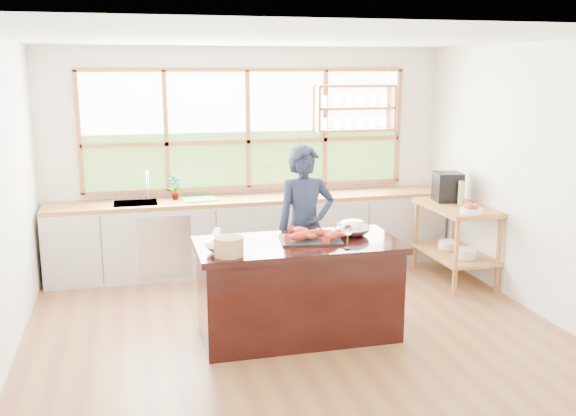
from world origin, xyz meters
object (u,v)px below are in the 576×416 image
object	(u,v)px
espresso_machine	(448,187)
wicker_basket	(229,246)
island	(298,289)
cook	(305,227)

from	to	relation	value
espresso_machine	wicker_basket	world-z (taller)	espresso_machine
island	wicker_basket	xyz separation A→B (m)	(-0.68, -0.28, 0.53)
island	espresso_machine	distance (m)	2.64
island	espresso_machine	xyz separation A→B (m)	(2.19, 1.35, 0.62)
island	wicker_basket	distance (m)	0.90
cook	wicker_basket	size ratio (longest dim) A/B	6.74
island	wicker_basket	world-z (taller)	wicker_basket
espresso_machine	wicker_basket	distance (m)	3.30
island	cook	bearing A→B (deg)	69.58
espresso_machine	wicker_basket	bearing A→B (deg)	-140.22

